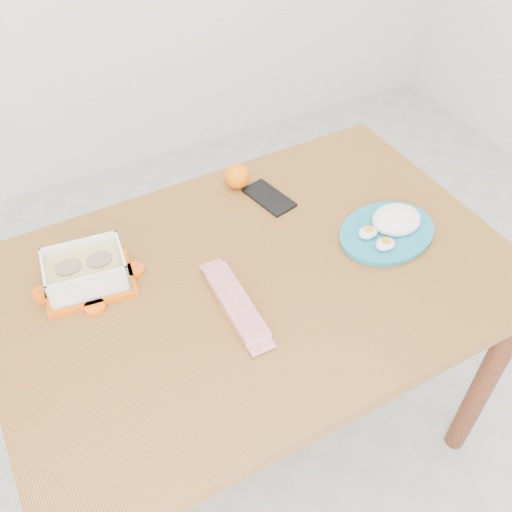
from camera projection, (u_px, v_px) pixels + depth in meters
name	position (u px, v px, depth m)	size (l,w,h in m)	color
ground	(314.00, 457.00, 1.80)	(3.50, 3.50, 0.00)	#B7B7B2
dining_table	(256.00, 301.00, 1.40)	(1.22, 0.83, 0.75)	#9D642C
food_container	(86.00, 271.00, 1.28)	(0.21, 0.17, 0.08)	#F05A07
orange_fruit	(237.00, 176.00, 1.53)	(0.07, 0.07, 0.07)	orange
rice_plate	(390.00, 226.00, 1.41)	(0.29, 0.29, 0.07)	teal
candy_bar	(235.00, 302.00, 1.25)	(0.24, 0.06, 0.02)	red
smartphone	(269.00, 198.00, 1.52)	(0.07, 0.14, 0.01)	black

